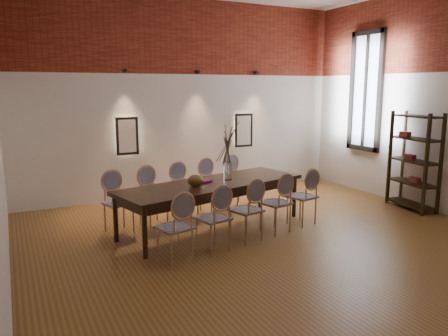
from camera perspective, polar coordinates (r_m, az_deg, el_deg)
name	(u,v)px	position (r m, az deg, el deg)	size (l,w,h in m)	color
floor	(279,245)	(6.46, 7.25, -9.94)	(7.00, 7.00, 0.02)	olive
wall_back	(186,99)	(9.21, -4.95, 8.98)	(7.00, 0.10, 4.00)	silver
brick_band_back	(187,36)	(9.20, -4.91, 16.78)	(7.00, 0.02, 1.50)	maroon
niche_left	(127,136)	(8.77, -12.57, 4.11)	(0.36, 0.06, 0.66)	#FFEAC6
niche_right	(243,130)	(9.72, 2.50, 4.95)	(0.36, 0.06, 0.66)	#FFEAC6
spot_fixture_left	(125,71)	(8.69, -12.86, 12.31)	(0.08, 0.08, 0.10)	black
spot_fixture_mid	(197,72)	(9.17, -3.51, 12.43)	(0.08, 0.08, 0.10)	black
spot_fixture_right	(256,73)	(9.81, 4.22, 12.30)	(0.08, 0.08, 0.10)	black
window_glass	(366,91)	(9.81, 18.09, 9.48)	(0.02, 0.78, 2.38)	silver
window_frame	(366,92)	(9.79, 18.00, 9.48)	(0.08, 0.90, 2.50)	black
window_mullion	(366,92)	(9.79, 18.00, 9.48)	(0.06, 0.06, 2.40)	black
dining_table	(213,205)	(7.01, -1.47, -4.90)	(3.12, 1.00, 0.75)	black
chair_near_a	(175,227)	(5.67, -6.45, -7.70)	(0.44, 0.44, 0.94)	tan
chair_near_b	(213,218)	(6.02, -1.47, -6.55)	(0.44, 0.44, 0.94)	tan
chair_near_c	(246,210)	(6.41, 2.92, -5.50)	(0.44, 0.44, 0.94)	tan
chair_near_d	(276,203)	(6.84, 6.76, -4.54)	(0.44, 0.44, 0.94)	tan
chair_near_e	(302,196)	(7.29, 10.14, -3.68)	(0.44, 0.44, 0.94)	tan
chair_far_a	(118,203)	(6.98, -13.62, -4.46)	(0.44, 0.44, 0.94)	tan
chair_far_b	(153,197)	(7.26, -9.21, -3.71)	(0.44, 0.44, 0.94)	tan
chair_far_c	(185,191)	(7.59, -5.16, -3.00)	(0.44, 0.44, 0.94)	tan
chair_far_d	(213,186)	(7.96, -1.47, -2.33)	(0.44, 0.44, 0.94)	tan
chair_far_e	(238,181)	(8.35, 1.88, -1.72)	(0.44, 0.44, 0.94)	tan
vase	(227,171)	(7.08, 0.46, -0.38)	(0.14, 0.14, 0.30)	silver
dried_branches	(228,143)	(7.01, 0.46, 3.24)	(0.50, 0.50, 0.70)	#463C2D
bowl	(195,181)	(6.64, -3.76, -1.66)	(0.24, 0.24, 0.18)	brown
book	(202,181)	(6.94, -2.85, -1.75)	(0.26, 0.18, 0.03)	#8D196F
shelving_rack	(414,161)	(8.77, 23.58, 0.85)	(0.38, 1.00, 1.80)	black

